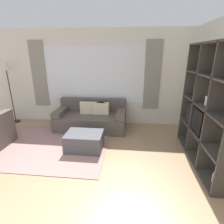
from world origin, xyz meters
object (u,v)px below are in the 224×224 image
object	(u,v)px
shelving_unit	(211,108)
floor_lamp	(6,70)
ottoman	(85,141)
couch_main	(91,118)

from	to	relation	value
shelving_unit	floor_lamp	world-z (taller)	shelving_unit
ottoman	floor_lamp	xyz separation A→B (m)	(-2.58, 1.39, 1.39)
ottoman	floor_lamp	distance (m)	3.24
ottoman	floor_lamp	size ratio (longest dim) A/B	0.43
shelving_unit	couch_main	bearing A→B (deg)	152.12
couch_main	floor_lamp	size ratio (longest dim) A/B	1.04
shelving_unit	ottoman	world-z (taller)	shelving_unit
floor_lamp	ottoman	bearing A→B (deg)	-28.26
floor_lamp	couch_main	bearing A→B (deg)	-4.41
shelving_unit	couch_main	size ratio (longest dim) A/B	1.16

